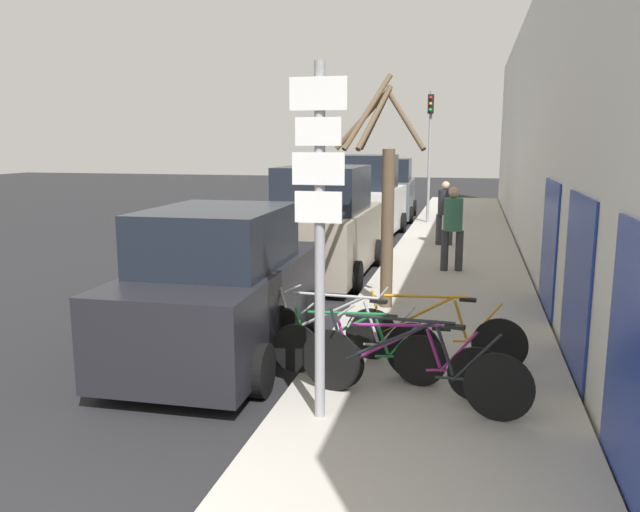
% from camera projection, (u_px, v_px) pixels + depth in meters
% --- Properties ---
extents(ground_plane, '(80.00, 80.00, 0.00)m').
position_uv_depth(ground_plane, '(337.00, 271.00, 14.33)').
color(ground_plane, black).
extents(sidewalk_curb, '(3.20, 32.00, 0.15)m').
position_uv_depth(sidewalk_curb, '(455.00, 252.00, 16.39)').
color(sidewalk_curb, '#ADA89E').
rests_on(sidewalk_curb, ground).
extents(building_facade, '(0.23, 32.00, 6.50)m').
position_uv_depth(building_facade, '(533.00, 129.00, 15.34)').
color(building_facade, silver).
rests_on(building_facade, ground).
extents(signpost, '(0.55, 0.12, 3.51)m').
position_uv_depth(signpost, '(319.00, 225.00, 6.02)').
color(signpost, '#939399').
rests_on(signpost, sidewalk_curb).
extents(bicycle_0, '(2.50, 0.64, 0.97)m').
position_uv_depth(bicycle_0, '(410.00, 368.00, 6.59)').
color(bicycle_0, black).
rests_on(bicycle_0, sidewalk_curb).
extents(bicycle_1, '(2.11, 0.44, 0.83)m').
position_uv_depth(bicycle_1, '(405.00, 363.00, 6.86)').
color(bicycle_1, black).
rests_on(bicycle_1, sidewalk_curb).
extents(bicycle_2, '(2.10, 0.44, 0.83)m').
position_uv_depth(bicycle_2, '(356.00, 350.00, 7.33)').
color(bicycle_2, black).
rests_on(bicycle_2, sidewalk_curb).
extents(bicycle_3, '(2.43, 0.66, 0.95)m').
position_uv_depth(bicycle_3, '(344.00, 336.00, 7.68)').
color(bicycle_3, black).
rests_on(bicycle_3, sidewalk_curb).
extents(bicycle_4, '(2.26, 0.44, 0.93)m').
position_uv_depth(bicycle_4, '(434.00, 335.00, 7.77)').
color(bicycle_4, black).
rests_on(bicycle_4, sidewalk_curb).
extents(parked_car_0, '(2.15, 4.32, 2.06)m').
position_uv_depth(parked_car_0, '(223.00, 289.00, 8.51)').
color(parked_car_0, black).
rests_on(parked_car_0, ground).
extents(parked_car_1, '(2.09, 4.52, 2.41)m').
position_uv_depth(parked_car_1, '(325.00, 227.00, 13.58)').
color(parked_car_1, gray).
rests_on(parked_car_1, ground).
extents(parked_car_2, '(2.20, 4.31, 2.54)m').
position_uv_depth(parked_car_2, '(366.00, 201.00, 19.25)').
color(parked_car_2, silver).
rests_on(parked_car_2, ground).
extents(parked_car_3, '(2.23, 4.31, 2.32)m').
position_uv_depth(parked_car_3, '(388.00, 192.00, 23.91)').
color(parked_car_3, '#51565B').
rests_on(parked_car_3, ground).
extents(pedestrian_near, '(0.46, 0.39, 1.73)m').
position_uv_depth(pedestrian_near, '(445.00, 208.00, 16.88)').
color(pedestrian_near, '#333338').
rests_on(pedestrian_near, sidewalk_curb).
extents(pedestrian_far, '(0.48, 0.41, 1.83)m').
position_uv_depth(pedestrian_far, '(453.00, 223.00, 13.45)').
color(pedestrian_far, '#333338').
rests_on(pedestrian_far, sidewalk_curb).
extents(street_tree, '(1.54, 1.76, 3.85)m').
position_uv_depth(street_tree, '(384.00, 198.00, 10.29)').
color(street_tree, brown).
rests_on(street_tree, sidewalk_curb).
extents(traffic_light, '(0.20, 0.30, 4.50)m').
position_uv_depth(traffic_light, '(430.00, 139.00, 21.43)').
color(traffic_light, '#939399').
rests_on(traffic_light, sidewalk_curb).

